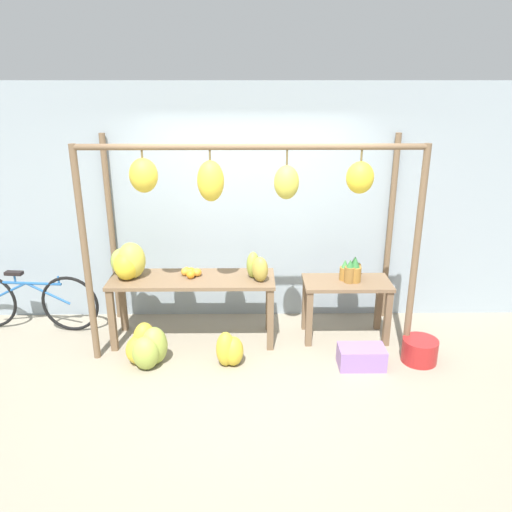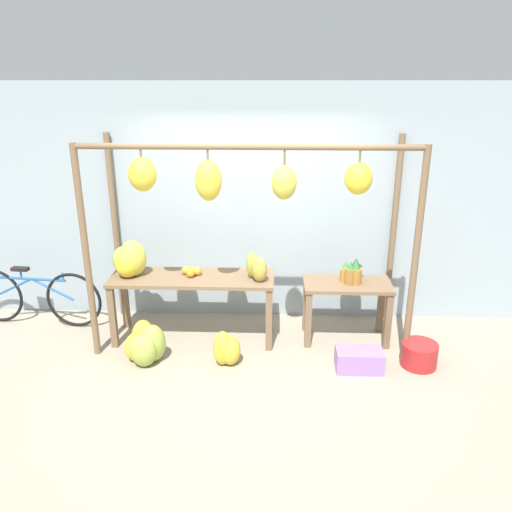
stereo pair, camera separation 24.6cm
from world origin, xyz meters
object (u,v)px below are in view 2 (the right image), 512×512
object	(u,v)px
pineapple_cluster	(353,272)
banana_pile_ground_right	(227,349)
orange_pile	(192,271)
fruit_crate_white	(359,360)
banana_pile_ground_left	(145,345)
papaya_pile	(256,267)
parked_bicycle	(34,297)
blue_bucket	(419,355)
banana_pile_on_table	(129,260)

from	to	relation	value
pineapple_cluster	banana_pile_ground_right	world-z (taller)	pineapple_cluster
orange_pile	fruit_crate_white	world-z (taller)	orange_pile
banana_pile_ground_left	papaya_pile	size ratio (longest dim) A/B	1.60
pineapple_cluster	parked_bicycle	size ratio (longest dim) A/B	0.17
blue_bucket	parked_bicycle	distance (m)	4.45
banana_pile_on_table	parked_bicycle	bearing A→B (deg)	169.39
papaya_pile	pineapple_cluster	bearing A→B (deg)	6.83
parked_bicycle	papaya_pile	xyz separation A→B (m)	(2.67, -0.33, 0.54)
fruit_crate_white	papaya_pile	bearing A→B (deg)	153.22
banana_pile_on_table	orange_pile	world-z (taller)	banana_pile_on_table
pineapple_cluster	fruit_crate_white	xyz separation A→B (m)	(0.01, -0.67, -0.69)
parked_bicycle	papaya_pile	distance (m)	2.74
orange_pile	banana_pile_ground_right	world-z (taller)	orange_pile
orange_pile	fruit_crate_white	distance (m)	2.03
orange_pile	blue_bucket	world-z (taller)	orange_pile
papaya_pile	orange_pile	bearing A→B (deg)	171.14
orange_pile	blue_bucket	distance (m)	2.58
banana_pile_on_table	fruit_crate_white	world-z (taller)	banana_pile_on_table
blue_bucket	banana_pile_ground_right	bearing A→B (deg)	-178.55
parked_bicycle	orange_pile	bearing A→B (deg)	-6.30
parked_bicycle	banana_pile_ground_left	bearing A→B (deg)	-27.41
blue_bucket	parked_bicycle	bearing A→B (deg)	169.98
banana_pile_ground_right	parked_bicycle	bearing A→B (deg)	160.93
pineapple_cluster	banana_pile_ground_left	distance (m)	2.37
orange_pile	parked_bicycle	xyz separation A→B (m)	(-1.95, 0.22, -0.44)
banana_pile_on_table	banana_pile_ground_right	world-z (taller)	banana_pile_on_table
blue_bucket	papaya_pile	xyz separation A→B (m)	(-1.71, 0.45, 0.77)
banana_pile_ground_left	parked_bicycle	size ratio (longest dim) A/B	0.32
parked_bicycle	papaya_pile	world-z (taller)	papaya_pile
banana_pile_on_table	blue_bucket	xyz separation A→B (m)	(3.11, -0.54, -0.80)
banana_pile_on_table	parked_bicycle	distance (m)	1.41
banana_pile_ground_right	papaya_pile	bearing A→B (deg)	59.87
orange_pile	blue_bucket	bearing A→B (deg)	-12.95
orange_pile	pineapple_cluster	world-z (taller)	pineapple_cluster
banana_pile_on_table	papaya_pile	size ratio (longest dim) A/B	1.59
orange_pile	blue_bucket	size ratio (longest dim) A/B	0.63
banana_pile_ground_right	fruit_crate_white	distance (m)	1.36
fruit_crate_white	papaya_pile	world-z (taller)	papaya_pile
banana_pile_on_table	orange_pile	xyz separation A→B (m)	(0.69, 0.02, -0.13)
pineapple_cluster	blue_bucket	xyz separation A→B (m)	(0.65, -0.57, -0.68)
fruit_crate_white	blue_bucket	world-z (taller)	blue_bucket
blue_bucket	banana_pile_on_table	bearing A→B (deg)	170.22
banana_pile_ground_right	blue_bucket	xyz separation A→B (m)	(1.99, 0.05, -0.05)
fruit_crate_white	parked_bicycle	distance (m)	3.85
banana_pile_on_table	fruit_crate_white	distance (m)	2.69
fruit_crate_white	blue_bucket	size ratio (longest dim) A/B	1.29
fruit_crate_white	parked_bicycle	xyz separation A→B (m)	(-3.74, 0.87, 0.25)
banana_pile_on_table	banana_pile_ground_left	bearing A→B (deg)	-65.11
pineapple_cluster	banana_pile_ground_left	size ratio (longest dim) A/B	0.55
fruit_crate_white	banana_pile_ground_right	bearing A→B (deg)	178.08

